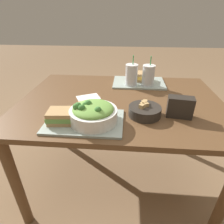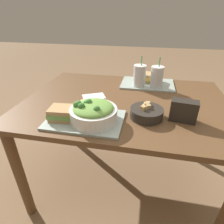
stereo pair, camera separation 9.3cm
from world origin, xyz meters
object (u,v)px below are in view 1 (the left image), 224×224
at_px(salad_bowl, 93,113).
at_px(drink_cup_dark, 131,76).
at_px(baguette_near, 92,106).
at_px(napkin_folded, 88,98).
at_px(soup_bowl, 145,111).
at_px(sandwich_far, 142,77).
at_px(sandwich_near, 63,116).
at_px(drink_cup_red, 148,76).
at_px(chip_bag, 180,107).

distance_m(salad_bowl, drink_cup_dark, 0.56).
distance_m(baguette_near, napkin_folded, 0.21).
relative_size(soup_bowl, napkin_folded, 1.01).
xyz_separation_m(salad_bowl, sandwich_far, (0.27, 0.63, -0.02)).
bearing_deg(baguette_near, drink_cup_dark, -29.99).
bearing_deg(sandwich_near, drink_cup_dark, 53.48).
distance_m(sandwich_far, drink_cup_dark, 0.14).
height_order(sandwich_near, drink_cup_red, drink_cup_red).
relative_size(sandwich_far, napkin_folded, 0.91).
height_order(soup_bowl, napkin_folded, soup_bowl).
bearing_deg(baguette_near, drink_cup_red, -41.47).
xyz_separation_m(baguette_near, drink_cup_dark, (0.22, 0.43, 0.04)).
bearing_deg(drink_cup_red, sandwich_near, -130.21).
distance_m(sandwich_near, drink_cup_dark, 0.65).
bearing_deg(sandwich_near, drink_cup_red, 45.20).
bearing_deg(salad_bowl, sandwich_far, 66.50).
bearing_deg(napkin_folded, baguette_near, -72.56).
distance_m(soup_bowl, sandwich_far, 0.53).
xyz_separation_m(salad_bowl, drink_cup_dark, (0.19, 0.53, 0.02)).
distance_m(sandwich_near, napkin_folded, 0.33).
xyz_separation_m(soup_bowl, napkin_folded, (-0.35, 0.20, -0.03)).
relative_size(baguette_near, sandwich_far, 0.93).
bearing_deg(sandwich_near, sandwich_far, 52.22).
xyz_separation_m(salad_bowl, chip_bag, (0.45, 0.11, -0.00)).
xyz_separation_m(salad_bowl, drink_cup_red, (0.31, 0.53, 0.02)).
height_order(soup_bowl, chip_bag, chip_bag).
bearing_deg(chip_bag, sandwich_far, 116.32).
xyz_separation_m(soup_bowl, drink_cup_red, (0.05, 0.43, 0.05)).
bearing_deg(salad_bowl, napkin_folded, 106.07).
distance_m(soup_bowl, chip_bag, 0.19).
distance_m(salad_bowl, napkin_folded, 0.32).
bearing_deg(baguette_near, sandwich_far, -32.73).
distance_m(soup_bowl, baguette_near, 0.29).
xyz_separation_m(sandwich_far, drink_cup_dark, (-0.08, -0.10, 0.04)).
height_order(salad_bowl, sandwich_far, salad_bowl).
distance_m(soup_bowl, drink_cup_dark, 0.44).
bearing_deg(sandwich_far, salad_bowl, -102.19).
xyz_separation_m(baguette_near, napkin_folded, (-0.06, 0.20, -0.04)).
relative_size(sandwich_near, drink_cup_red, 0.73).
relative_size(sandwich_near, sandwich_far, 0.99).
xyz_separation_m(soup_bowl, chip_bag, (0.18, 0.01, 0.03)).
bearing_deg(drink_cup_dark, soup_bowl, -80.60).
xyz_separation_m(baguette_near, sandwich_far, (0.30, 0.53, 0.00)).
bearing_deg(drink_cup_dark, napkin_folded, -140.41).
distance_m(sandwich_far, napkin_folded, 0.49).
bearing_deg(drink_cup_red, sandwich_far, 110.66).
bearing_deg(sandwich_near, salad_bowl, 1.86).
distance_m(sandwich_far, drink_cup_red, 0.11).
relative_size(soup_bowl, sandwich_far, 1.11).
height_order(drink_cup_dark, chip_bag, drink_cup_dark).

